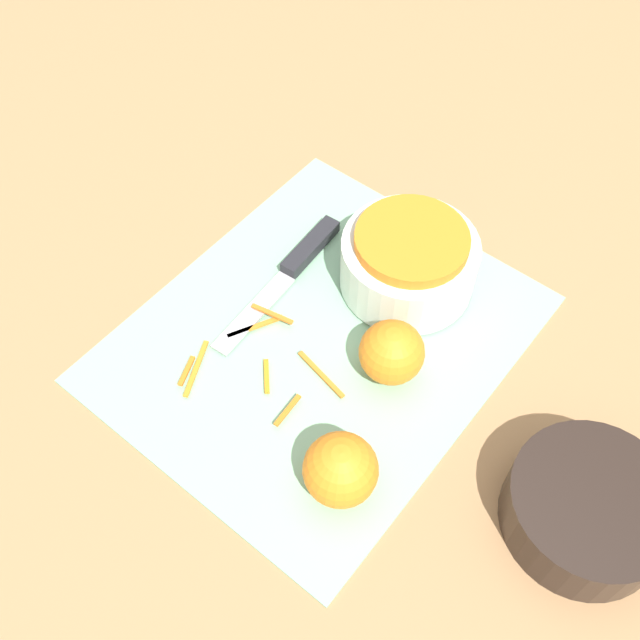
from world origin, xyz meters
name	(u,v)px	position (x,y,z in m)	size (l,w,h in m)	color
ground_plane	(320,339)	(0.00, 0.00, 0.00)	(4.00, 4.00, 0.00)	#9E754C
cutting_board	(320,337)	(0.00, 0.00, 0.00)	(0.44, 0.37, 0.01)	#84B793
bowl_speckled	(409,260)	(-0.12, 0.03, 0.04)	(0.15, 0.15, 0.08)	silver
bowl_dark	(588,509)	(0.01, 0.32, 0.03)	(0.15, 0.15, 0.06)	black
knife	(299,261)	(-0.06, -0.08, 0.01)	(0.22, 0.04, 0.02)	#232328
orange_left	(341,470)	(0.12, 0.12, 0.04)	(0.07, 0.07, 0.07)	orange
orange_right	(392,352)	(-0.01, 0.08, 0.04)	(0.07, 0.07, 0.07)	orange
peel_pile	(257,360)	(0.07, -0.03, 0.01)	(0.14, 0.16, 0.01)	orange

